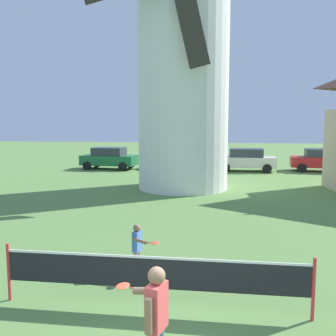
{
  "coord_description": "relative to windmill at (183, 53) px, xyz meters",
  "views": [
    {
      "loc": [
        0.83,
        -4.18,
        3.33
      ],
      "look_at": [
        -0.31,
        4.17,
        2.33
      ],
      "focal_mm": 40.53,
      "sensor_mm": 36.0,
      "label": 1
    }
  ],
  "objects": [
    {
      "name": "parked_car_cream",
      "position": [
        3.67,
        7.47,
        -5.96
      ],
      "size": [
        4.07,
        1.98,
        1.56
      ],
      "color": "silver",
      "rests_on": "ground_plane"
    },
    {
      "name": "player_near",
      "position": [
        1.07,
        -14.62,
        -5.91
      ],
      "size": [
        0.79,
        0.75,
        1.53
      ],
      "color": "slate",
      "rests_on": "ground_plane"
    },
    {
      "name": "windmill",
      "position": [
        0.0,
        0.0,
        0.0
      ],
      "size": [
        8.45,
        5.23,
        14.06
      ],
      "color": "white",
      "rests_on": "ground_plane"
    },
    {
      "name": "player_far",
      "position": [
        0.09,
        -11.2,
        -6.14
      ],
      "size": [
        0.66,
        0.59,
        1.11
      ],
      "color": "#9E937F",
      "rests_on": "ground_plane"
    },
    {
      "name": "parked_car_red",
      "position": [
        8.93,
        7.97,
        -5.96
      ],
      "size": [
        4.43,
        2.22,
        1.56
      ],
      "color": "red",
      "rests_on": "ground_plane"
    },
    {
      "name": "parked_car_green",
      "position": [
        -6.09,
        7.35,
        -5.96
      ],
      "size": [
        4.09,
        2.19,
        1.56
      ],
      "color": "#1E6638",
      "rests_on": "ground_plane"
    },
    {
      "name": "parked_car_blue",
      "position": [
        -1.22,
        8.39,
        -5.96
      ],
      "size": [
        4.02,
        2.25,
        1.56
      ],
      "color": "#334C99",
      "rests_on": "ground_plane"
    },
    {
      "name": "tennis_net",
      "position": [
        0.71,
        -12.81,
        -6.08
      ],
      "size": [
        5.55,
        0.06,
        1.1
      ],
      "color": "red",
      "rests_on": "ground_plane"
    }
  ]
}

